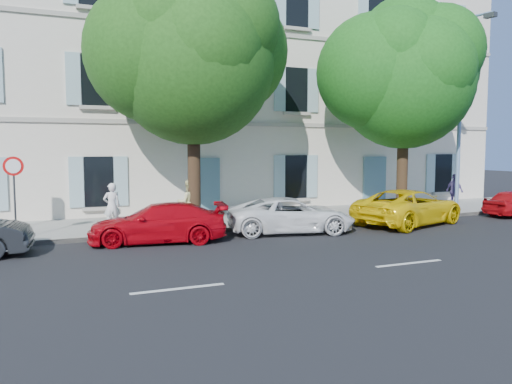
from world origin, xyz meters
name	(u,v)px	position (x,y,z in m)	size (l,w,h in m)	color
ground	(328,237)	(0.00, 0.00, 0.00)	(90.00, 90.00, 0.00)	black
sidewalk	(272,218)	(0.00, 4.45, 0.07)	(36.00, 4.50, 0.15)	#A09E96
kerb	(296,225)	(0.00, 2.28, 0.08)	(36.00, 0.16, 0.16)	#9E998E
building	(226,87)	(0.00, 10.20, 6.00)	(28.00, 7.00, 12.00)	beige
car_red_coupe	(158,223)	(-5.34, 1.28, 0.61)	(1.72, 4.24, 1.23)	#B20510
car_white_coupe	(291,215)	(-0.72, 1.31, 0.61)	(2.04, 4.42, 1.23)	white
car_yellow_supercar	(409,207)	(4.25, 1.18, 0.68)	(2.27, 4.91, 1.37)	yellow
tree_left	(193,63)	(-3.63, 3.25, 5.92)	(5.78, 5.78, 8.96)	#3A2819
tree_right	(404,81)	(5.22, 2.83, 5.68)	(5.60, 5.60, 8.62)	#3A2819
road_sign	(14,180)	(-9.42, 2.65, 1.98)	(0.59, 0.09, 2.54)	#383A3D
street_lamp	(463,103)	(8.24, 2.67, 4.87)	(0.39, 1.78, 8.33)	#7293BF
pedestrian_a	(112,206)	(-6.47, 3.57, 0.95)	(0.58, 0.38, 1.59)	silver
pedestrian_b	(188,203)	(-3.82, 3.39, 0.97)	(0.80, 0.62, 1.65)	#D3CE87
pedestrian_c	(455,191)	(8.82, 3.56, 0.95)	(0.94, 0.39, 1.61)	#66549A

